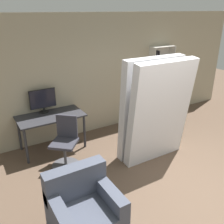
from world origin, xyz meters
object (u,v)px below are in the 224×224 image
Objects in this scene: mattress_near at (160,113)px; mattress_far at (150,108)px; armchair at (84,210)px; monitor at (43,100)px; bookshelf at (157,85)px; office_chair at (65,146)px.

mattress_far is (0.00, 0.28, 0.00)m from mattress_near.
mattress_near is at bearing 22.68° from armchair.
monitor reaches higher than armchair.
mattress_near is at bearing -90.00° from mattress_far.
bookshelf reaches higher than armchair.
office_chair is 3.18m from bookshelf.
mattress_far reaches higher than office_chair.
office_chair is at bearing -85.54° from monitor.
mattress_far is at bearing -134.40° from bookshelf.
monitor is 0.29× the size of bookshelf.
bookshelf is (3.06, 0.01, -0.14)m from monitor.
mattress_far is 2.33× the size of armchair.
office_chair is 0.49× the size of mattress_near.
office_chair is 0.51× the size of bookshelf.
mattress_near is (1.60, -0.73, 0.59)m from office_chair.
bookshelf reaches higher than monitor.
mattress_near and mattress_far have the same top height.
office_chair is 0.49× the size of mattress_far.
bookshelf is 2.20m from mattress_near.
armchair is (-1.95, -0.81, -0.67)m from mattress_near.
mattress_far is (-1.39, -1.42, 0.10)m from bookshelf.
mattress_near is 2.33× the size of armchair.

